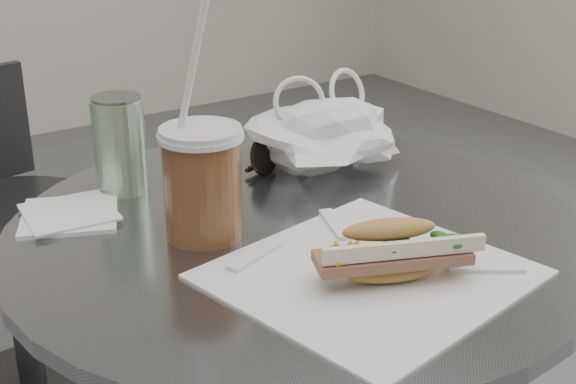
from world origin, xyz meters
TOP-DOWN VIEW (x-y plane):
  - chair_far at (-0.16, 1.13)m, footprint 0.39×0.42m
  - sandwich_paper at (-0.01, 0.04)m, footprint 0.37×0.35m
  - banh_mi at (-0.00, 0.02)m, footprint 0.23×0.16m
  - iced_coffee at (-0.12, 0.24)m, footprint 0.11×0.11m
  - sunglasses at (0.09, 0.40)m, footprint 0.13×0.07m
  - plastic_bag at (0.15, 0.33)m, footprint 0.23×0.19m
  - napkin_stack at (-0.24, 0.39)m, footprint 0.16×0.16m
  - drink_can at (-0.14, 0.44)m, footprint 0.07×0.07m

SIDE VIEW (x-z plane):
  - chair_far at x=-0.16m, z-range -0.04..0.71m
  - sandwich_paper at x=-0.01m, z-range 0.74..0.74m
  - napkin_stack at x=-0.24m, z-range 0.74..0.75m
  - sunglasses at x=0.09m, z-range 0.73..0.79m
  - banh_mi at x=0.00m, z-range 0.74..0.81m
  - plastic_bag at x=0.15m, z-range 0.74..0.85m
  - drink_can at x=-0.14m, z-range 0.74..0.88m
  - iced_coffee at x=-0.12m, z-range 0.66..0.97m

